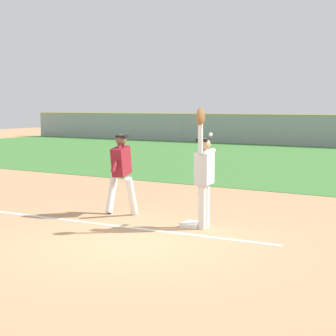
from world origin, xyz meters
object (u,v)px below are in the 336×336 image
first_base (192,224)px  baseball (211,134)px  fielder (204,170)px  parked_car_white (313,132)px  runner (121,168)px

first_base → baseball: baseball is taller
first_base → fielder: (0.25, -0.02, 1.08)m
fielder → baseball: size_ratio=30.81×
baseball → parked_car_white: (-5.65, 25.67, -1.11)m
first_base → fielder: bearing=-4.3°
fielder → runner: 2.14m
first_base → fielder: 1.11m
fielder → baseball: 0.68m
fielder → baseball: (0.11, 0.06, 0.67)m
runner → parked_car_white: 25.69m
parked_car_white → first_base: bearing=-72.1°
fielder → baseball: bearing=-157.4°
first_base → runner: runner is taller
fielder → runner: bearing=-15.0°
parked_car_white → baseball: bearing=-71.3°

